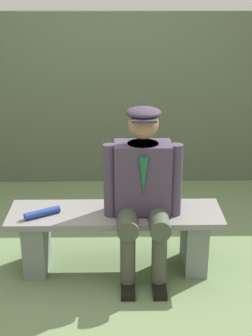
% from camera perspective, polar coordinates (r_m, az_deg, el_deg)
% --- Properties ---
extents(ground_plane, '(30.00, 30.00, 0.00)m').
position_cam_1_polar(ground_plane, '(3.97, -1.18, -11.23)').
color(ground_plane, '#617A4E').
extents(bench, '(1.60, 0.45, 0.48)m').
position_cam_1_polar(bench, '(3.81, -1.22, -7.35)').
color(bench, slate).
rests_on(bench, ground).
extents(seated_man, '(0.58, 0.57, 1.28)m').
position_cam_1_polar(seated_man, '(3.58, 1.95, -2.22)').
color(seated_man, '#3F3448').
rests_on(seated_man, ground).
extents(rolled_magazine, '(0.26, 0.18, 0.05)m').
position_cam_1_polar(rolled_magazine, '(3.71, -9.59, -5.09)').
color(rolled_magazine, navy).
rests_on(rolled_magazine, bench).
extents(stadium_wall, '(12.00, 0.24, 1.81)m').
position_cam_1_polar(stadium_wall, '(5.35, -1.21, 7.95)').
color(stadium_wall, '#4B5440').
rests_on(stadium_wall, ground).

